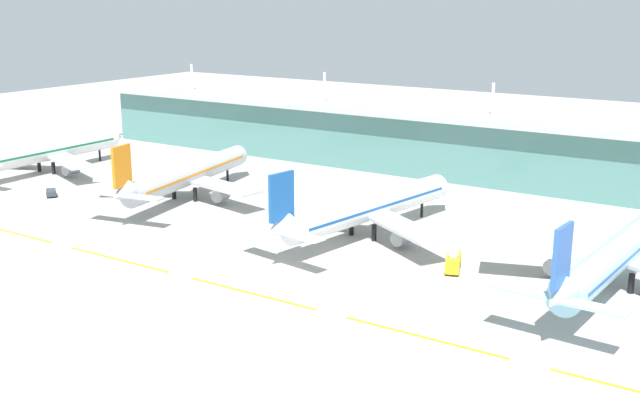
{
  "coord_description": "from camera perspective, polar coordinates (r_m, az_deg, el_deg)",
  "views": [
    {
      "loc": [
        79.36,
        -113.28,
        51.71
      ],
      "look_at": [
        -14.26,
        30.15,
        7.0
      ],
      "focal_mm": 44.09,
      "sensor_mm": 36.0,
      "label": 1
    }
  ],
  "objects": [
    {
      "name": "terminal_building",
      "position": [
        233.5,
        12.74,
        3.93
      ],
      "size": [
        288.0,
        34.0,
        28.22
      ],
      "color": "slate",
      "rests_on": "ground"
    },
    {
      "name": "fuel_truck",
      "position": [
        154.32,
        9.67,
        -4.27
      ],
      "size": [
        4.87,
        7.66,
        4.95
      ],
      "color": "gold",
      "rests_on": "ground"
    },
    {
      "name": "taxiway_stripe_centre",
      "position": [
        142.09,
        -5.02,
        -6.76
      ],
      "size": [
        28.0,
        0.7,
        0.04
      ],
      "primitive_type": "cube",
      "color": "yellow",
      "rests_on": "ground"
    },
    {
      "name": "taxiway_stripe_west",
      "position": [
        189.77,
        -21.43,
        -2.22
      ],
      "size": [
        28.0,
        0.7,
        0.04
      ],
      "primitive_type": "cube",
      "color": "yellow",
      "rests_on": "ground"
    },
    {
      "name": "airliner_center",
      "position": [
        172.57,
        3.44,
        -0.6
      ],
      "size": [
        48.21,
        62.55,
        18.9
      ],
      "color": "white",
      "rests_on": "ground"
    },
    {
      "name": "ground_plane",
      "position": [
        147.66,
        -1.77,
        -5.88
      ],
      "size": [
        600.0,
        600.0,
        0.0
      ],
      "primitive_type": "plane",
      "color": "#A8A59E"
    },
    {
      "name": "taxiway_stripe_mid_east",
      "position": [
        125.48,
        7.5,
        -9.83
      ],
      "size": [
        28.0,
        0.7,
        0.04
      ],
      "primitive_type": "cube",
      "color": "yellow",
      "rests_on": "ground"
    },
    {
      "name": "airliner_nearest",
      "position": [
        249.71,
        -19.08,
        3.38
      ],
      "size": [
        48.79,
        58.95,
        18.9
      ],
      "color": "silver",
      "rests_on": "ground"
    },
    {
      "name": "airliner_far_middle",
      "position": [
        152.4,
        20.82,
        -3.63
      ],
      "size": [
        48.71,
        69.85,
        18.9
      ],
      "color": "#9ED1EA",
      "rests_on": "ground"
    },
    {
      "name": "taxiway_stripe_mid_west",
      "position": [
        164.15,
        -14.44,
        -4.21
      ],
      "size": [
        28.0,
        0.7,
        0.04
      ],
      "primitive_type": "cube",
      "color": "yellow",
      "rests_on": "ground"
    },
    {
      "name": "pushback_tug",
      "position": [
        219.88,
        -18.93,
        0.52
      ],
      "size": [
        4.98,
        4.51,
        1.85
      ],
      "color": "#333842",
      "rests_on": "ground"
    },
    {
      "name": "airliner_near_middle",
      "position": [
        207.34,
        -9.64,
        1.81
      ],
      "size": [
        47.97,
        63.31,
        18.9
      ],
      "color": "#ADB2BC",
      "rests_on": "ground"
    }
  ]
}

